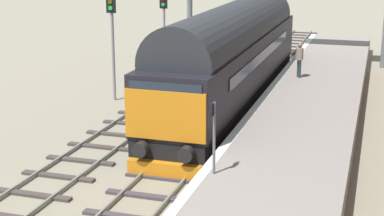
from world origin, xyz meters
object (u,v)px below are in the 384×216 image
at_px(diesel_locomotive, 233,53).
at_px(signal_post_far, 164,25).
at_px(waiting_passenger, 300,57).
at_px(signal_post_mid, 112,38).
at_px(platform_number_sign, 214,127).

distance_m(diesel_locomotive, signal_post_far, 8.59).
xyz_separation_m(signal_post_far, waiting_passenger, (8.23, -3.84, -0.72)).
bearing_deg(diesel_locomotive, signal_post_mid, -175.35).
height_order(signal_post_mid, platform_number_sign, signal_post_mid).
height_order(diesel_locomotive, signal_post_mid, signal_post_mid).
bearing_deg(platform_number_sign, signal_post_far, 114.09).
bearing_deg(signal_post_mid, diesel_locomotive, 4.65).
distance_m(signal_post_far, platform_number_sign, 18.72).
bearing_deg(waiting_passenger, signal_post_far, 38.75).
height_order(signal_post_far, waiting_passenger, signal_post_far).
distance_m(signal_post_far, waiting_passenger, 9.11).
relative_size(diesel_locomotive, signal_post_far, 4.18).
bearing_deg(diesel_locomotive, signal_post_far, 130.81).
xyz_separation_m(signal_post_far, platform_number_sign, (7.64, -17.08, -0.36)).
relative_size(diesel_locomotive, signal_post_mid, 3.77).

